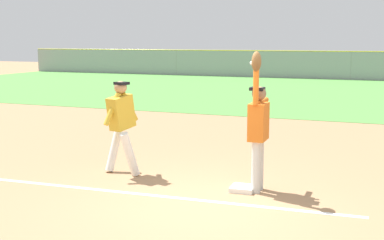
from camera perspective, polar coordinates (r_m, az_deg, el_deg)
ground_plane at (r=7.80m, az=1.85°, el=-9.45°), size 79.72×79.72×0.00m
outfield_grass at (r=24.62m, az=15.59°, el=2.88°), size 46.50×17.12×0.01m
chalk_foul_line at (r=9.66m, az=-19.60°, el=-6.32°), size 11.99×0.68×0.01m
first_base at (r=8.54m, az=5.63°, el=-7.57°), size 0.40×0.40×0.08m
fielder at (r=8.31m, az=7.35°, el=-0.42°), size 0.28×0.89×2.28m
runner at (r=9.43m, az=-7.85°, el=-0.08°), size 0.76×0.83×1.72m
baseball at (r=8.54m, az=6.68°, el=6.29°), size 0.07×0.07×0.07m
outfield_fence at (r=33.07m, az=17.22°, el=5.80°), size 46.58×0.08×1.77m
parked_car_white at (r=37.49m, az=10.07°, el=6.06°), size 4.47×2.25×1.25m
parked_car_black at (r=37.26m, az=20.50°, el=5.62°), size 4.43×2.18×1.25m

